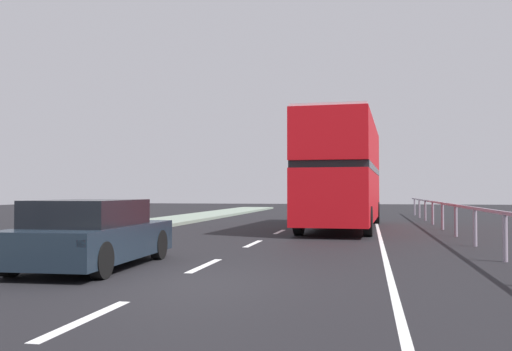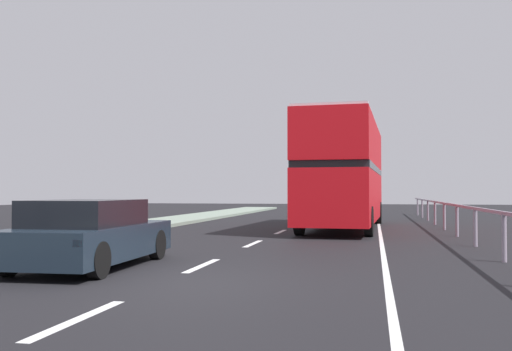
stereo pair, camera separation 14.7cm
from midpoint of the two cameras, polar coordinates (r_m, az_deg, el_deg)
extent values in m
cube|color=black|center=(9.92, -8.19, -10.49)|extent=(73.73, 120.00, 0.10)
cube|color=silver|center=(7.19, -16.56, -13.43)|extent=(0.16, 2.19, 0.01)
cube|color=silver|center=(11.73, -4.96, -8.85)|extent=(0.16, 2.19, 0.01)
cube|color=silver|center=(16.51, -0.04, -6.75)|extent=(0.16, 2.19, 0.01)
cube|color=silver|center=(21.36, 2.64, -5.58)|extent=(0.16, 2.19, 0.01)
cube|color=silver|center=(26.25, 4.32, -4.83)|extent=(0.16, 2.19, 0.01)
cube|color=silver|center=(31.15, 5.47, -4.32)|extent=(0.16, 2.19, 0.01)
cube|color=silver|center=(36.07, 6.31, -3.94)|extent=(0.16, 2.19, 0.01)
cube|color=silver|center=(18.29, 12.48, -6.21)|extent=(0.12, 46.00, 0.01)
cube|color=gray|center=(18.44, 20.18, -2.92)|extent=(0.08, 42.00, 0.08)
cylinder|color=gray|center=(13.30, 23.61, -5.65)|extent=(0.10, 0.10, 1.03)
cylinder|color=gray|center=(16.73, 21.10, -4.82)|extent=(0.10, 0.10, 1.03)
cylinder|color=gray|center=(20.19, 19.45, -4.26)|extent=(0.10, 0.10, 1.03)
cylinder|color=gray|center=(23.66, 18.29, -3.87)|extent=(0.10, 0.10, 1.03)
cylinder|color=gray|center=(27.14, 17.42, -3.57)|extent=(0.10, 0.10, 1.03)
cylinder|color=gray|center=(30.62, 16.75, -3.35)|extent=(0.10, 0.10, 1.03)
cylinder|color=gray|center=(34.10, 16.22, -3.16)|extent=(0.10, 0.10, 1.03)
cylinder|color=gray|center=(37.59, 15.78, -3.02)|extent=(0.10, 0.10, 1.03)
cube|color=red|center=(23.36, 8.93, -2.05)|extent=(3.02, 11.05, 1.89)
cube|color=black|center=(23.37, 8.92, 0.56)|extent=(3.02, 10.61, 0.24)
cube|color=red|center=(23.43, 8.91, 2.92)|extent=(3.02, 11.05, 1.70)
cube|color=silver|center=(23.52, 8.90, 5.11)|extent=(2.96, 10.83, 0.10)
cube|color=black|center=(28.79, 9.93, -1.77)|extent=(2.26, 0.14, 1.32)
cube|color=yellow|center=(28.88, 9.91, 2.92)|extent=(1.51, 0.11, 0.28)
cylinder|color=black|center=(27.55, 7.31, -3.63)|extent=(0.33, 1.01, 1.00)
cylinder|color=black|center=(27.37, 12.15, -3.62)|extent=(0.33, 1.01, 1.00)
cylinder|color=black|center=(19.69, 4.53, -4.46)|extent=(0.33, 1.01, 1.00)
cylinder|color=black|center=(19.43, 11.30, -4.47)|extent=(0.33, 1.01, 1.00)
cube|color=#1A2632|center=(11.89, -15.65, -6.28)|extent=(1.96, 4.37, 0.64)
cube|color=black|center=(11.66, -16.09, -3.56)|extent=(1.69, 2.42, 0.50)
cube|color=red|center=(9.61, -16.73, -6.44)|extent=(0.16, 0.06, 0.12)
cylinder|color=black|center=(13.58, -16.20, -6.46)|extent=(0.22, 0.65, 0.64)
cylinder|color=black|center=(12.93, -9.42, -6.75)|extent=(0.22, 0.65, 0.64)
cylinder|color=black|center=(11.05, -22.98, -7.53)|extent=(0.22, 0.65, 0.64)
cylinder|color=black|center=(10.23, -14.94, -8.08)|extent=(0.22, 0.65, 0.64)
camera|label=1|loc=(0.07, -89.75, -0.01)|focal=40.49mm
camera|label=2|loc=(0.07, 90.25, 0.01)|focal=40.49mm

